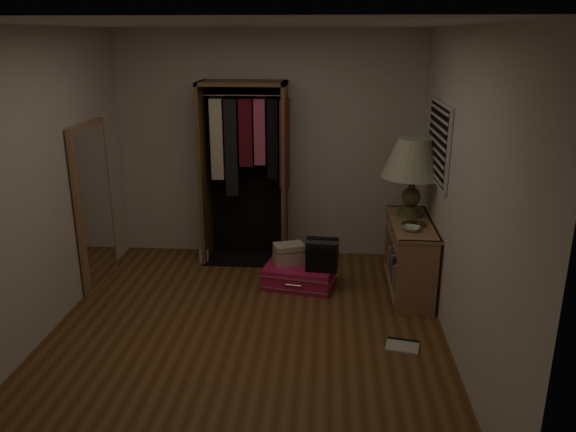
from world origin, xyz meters
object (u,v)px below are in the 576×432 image
object	(u,v)px
open_wardrobe	(246,157)
black_bag	(322,253)
pink_suitcase	(299,275)
floor_mirror	(94,206)
train_case	(289,253)
table_lamp	(414,160)
console_bookshelf	(409,254)
white_jug	(204,256)

from	to	relation	value
open_wardrobe	black_bag	xyz separation A→B (m)	(0.87, -0.78, -0.82)
pink_suitcase	floor_mirror	bearing A→B (deg)	-167.60
open_wardrobe	train_case	xyz separation A→B (m)	(0.52, -0.64, -0.89)
table_lamp	black_bag	bearing A→B (deg)	-165.33
floor_mirror	train_case	distance (m)	2.07
pink_suitcase	console_bookshelf	bearing A→B (deg)	9.66
console_bookshelf	pink_suitcase	distance (m)	1.16
console_bookshelf	black_bag	xyz separation A→B (m)	(-0.89, -0.05, 0.01)
open_wardrobe	train_case	world-z (taller)	open_wardrobe
pink_suitcase	table_lamp	size ratio (longest dim) A/B	1.01
floor_mirror	black_bag	size ratio (longest dim) A/B	4.83
console_bookshelf	white_jug	size ratio (longest dim) A/B	5.98
console_bookshelf	table_lamp	bearing A→B (deg)	88.73
open_wardrobe	pink_suitcase	bearing A→B (deg)	-48.04
train_case	console_bookshelf	bearing A→B (deg)	-23.32
open_wardrobe	train_case	distance (m)	1.22
white_jug	pink_suitcase	bearing A→B (deg)	-25.36
open_wardrobe	floor_mirror	bearing A→B (deg)	-152.47
table_lamp	pink_suitcase	bearing A→B (deg)	-171.97
train_case	black_bag	xyz separation A→B (m)	(0.35, -0.15, 0.07)
train_case	black_bag	world-z (taller)	black_bag
open_wardrobe	table_lamp	distance (m)	1.85
floor_mirror	open_wardrobe	bearing A→B (deg)	27.53
white_jug	open_wardrobe	bearing A→B (deg)	18.72
pink_suitcase	table_lamp	bearing A→B (deg)	18.78
train_case	floor_mirror	bearing A→B (deg)	164.72
train_case	table_lamp	xyz separation A→B (m)	(1.24, 0.09, 1.01)
black_bag	pink_suitcase	bearing A→B (deg)	168.37
pink_suitcase	white_jug	distance (m)	1.26
train_case	white_jug	size ratio (longest dim) A/B	1.94
open_wardrobe	table_lamp	world-z (taller)	open_wardrobe
open_wardrobe	table_lamp	bearing A→B (deg)	-17.28
console_bookshelf	white_jug	xyz separation A→B (m)	(-2.26, 0.56, -0.31)
console_bookshelf	pink_suitcase	bearing A→B (deg)	178.92
console_bookshelf	train_case	world-z (taller)	console_bookshelf
console_bookshelf	black_bag	world-z (taller)	console_bookshelf
pink_suitcase	train_case	xyz separation A→B (m)	(-0.11, 0.07, 0.22)
floor_mirror	table_lamp	bearing A→B (deg)	3.89
table_lamp	white_jug	size ratio (longest dim) A/B	4.25
pink_suitcase	open_wardrobe	bearing A→B (deg)	142.71
console_bookshelf	train_case	xyz separation A→B (m)	(-1.24, 0.09, -0.07)
table_lamp	console_bookshelf	bearing A→B (deg)	-91.27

